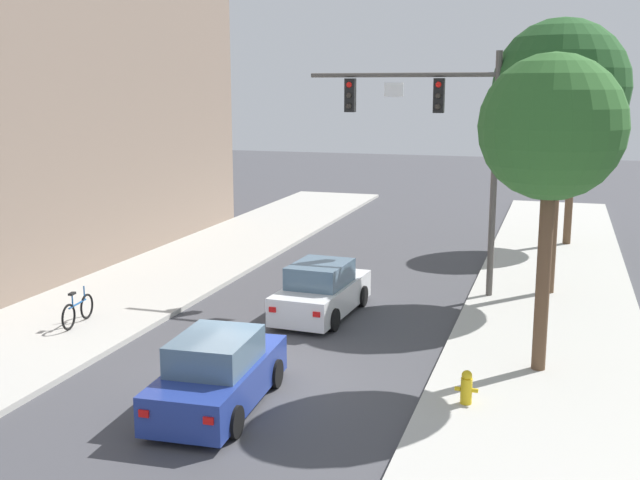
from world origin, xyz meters
TOP-DOWN VIEW (x-y plane):
  - ground_plane at (0.00, 0.00)m, footprint 120.00×120.00m
  - sidewalk_left at (-6.50, 0.00)m, footprint 5.00×60.00m
  - sidewalk_right at (6.50, 0.00)m, footprint 5.00×60.00m
  - traffic_signal_mast at (2.94, 8.49)m, footprint 5.97×0.38m
  - car_lead_white at (0.08, 5.28)m, footprint 2.02×4.32m
  - car_following_blue at (-0.01, -1.67)m, footprint 2.02×4.32m
  - bicycle_leaning at (-5.93, 1.99)m, footprint 0.29×1.76m
  - fire_hydrant at (4.95, -0.28)m, footprint 0.48×0.24m
  - street_tree_nearest at (6.30, 2.25)m, footprint 3.23×3.23m
  - street_tree_second at (6.39, 9.41)m, footprint 4.12×4.12m
  - street_tree_third at (6.93, 17.75)m, footprint 3.74×3.74m

SIDE VIEW (x-z plane):
  - ground_plane at x=0.00m, z-range 0.00..0.00m
  - sidewalk_left at x=-6.50m, z-range 0.00..0.15m
  - sidewalk_right at x=6.50m, z-range 0.00..0.15m
  - fire_hydrant at x=4.95m, z-range 0.15..0.87m
  - bicycle_leaning at x=-5.93m, z-range 0.05..1.03m
  - car_lead_white at x=0.08m, z-range -0.08..1.52m
  - car_following_blue at x=-0.01m, z-range -0.08..1.52m
  - traffic_signal_mast at x=2.94m, z-range 1.56..9.06m
  - street_tree_nearest at x=6.30m, z-range 2.09..9.27m
  - street_tree_third at x=6.93m, z-range 2.05..9.64m
  - street_tree_second at x=6.39m, z-range 2.31..10.81m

